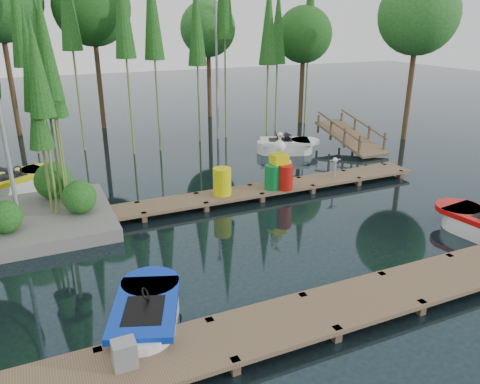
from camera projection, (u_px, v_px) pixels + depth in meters
name	position (u px, v px, depth m)	size (l,w,h in m)	color
ground_plane	(231.00, 236.00, 13.46)	(90.00, 90.00, 0.00)	#1A2A31
near_dock	(319.00, 313.00, 9.54)	(18.00, 1.50, 0.50)	brown
far_dock	(229.00, 195.00, 15.91)	(15.00, 1.20, 0.50)	brown
tree_screen	(85.00, 12.00, 19.59)	(34.42, 18.53, 10.31)	#4A351F
lamp_rear	(216.00, 54.00, 22.92)	(0.30, 0.30, 7.25)	gray
ramp	(350.00, 137.00, 22.30)	(1.50, 3.94, 1.49)	brown
boat_blue	(147.00, 316.00, 9.39)	(2.12, 3.01, 0.93)	white
boat_yellow_far	(17.00, 182.00, 16.90)	(3.21, 2.58, 1.47)	white
boat_white_far	(286.00, 146.00, 21.73)	(3.17, 2.35, 1.37)	white
utility_cabinet	(125.00, 354.00, 7.91)	(0.40, 0.34, 0.49)	gray
yellow_barrel	(222.00, 181.00, 15.62)	(0.61, 0.61, 0.92)	yellow
drum_cluster	(280.00, 171.00, 16.28)	(1.14, 1.04, 1.96)	#0B6B2F
seagull_post	(335.00, 164.00, 17.37)	(0.47, 0.25, 0.75)	gray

